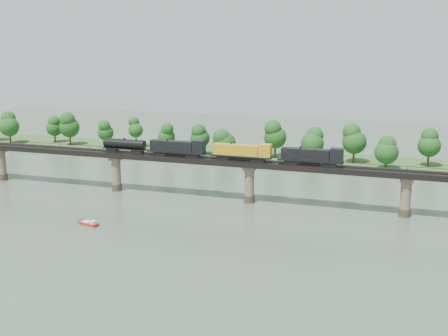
% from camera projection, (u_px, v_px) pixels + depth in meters
% --- Properties ---
extents(ground, '(400.00, 400.00, 0.00)m').
position_uv_depth(ground, '(213.00, 239.00, 123.74)').
color(ground, '#3C4A3A').
rests_on(ground, ground).
extents(far_bank, '(300.00, 24.00, 1.60)m').
position_uv_depth(far_bank, '(290.00, 159.00, 202.35)').
color(far_bank, '#2D4D1E').
rests_on(far_bank, ground).
extents(bridge, '(236.00, 30.00, 11.50)m').
position_uv_depth(bridge, '(249.00, 183.00, 150.32)').
color(bridge, '#473A2D').
rests_on(bridge, ground).
extents(bridge_superstructure, '(220.00, 4.90, 0.75)m').
position_uv_depth(bridge_superstructure, '(250.00, 160.00, 148.90)').
color(bridge_superstructure, black).
rests_on(bridge_superstructure, bridge).
extents(far_treeline, '(289.06, 17.54, 13.60)m').
position_uv_depth(far_treeline, '(265.00, 138.00, 198.87)').
color(far_treeline, '#382619').
rests_on(far_treeline, far_bank).
extents(freight_train, '(68.17, 2.66, 4.69)m').
position_uv_depth(freight_train, '(219.00, 151.00, 151.02)').
color(freight_train, black).
rests_on(freight_train, bridge).
extents(motorboat, '(5.16, 3.00, 1.36)m').
position_uv_depth(motorboat, '(89.00, 223.00, 132.68)').
color(motorboat, '#B32114').
rests_on(motorboat, ground).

